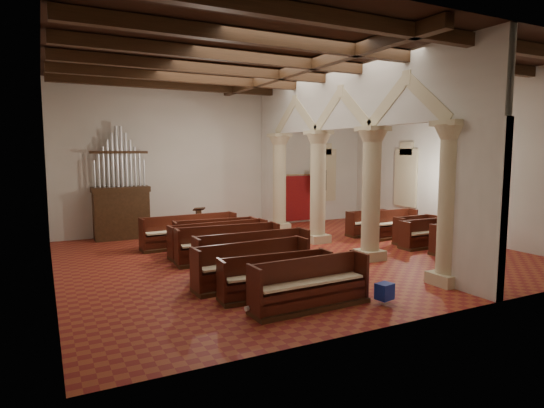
{
  "coord_description": "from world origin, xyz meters",
  "views": [
    {
      "loc": [
        -7.14,
        -12.42,
        3.31
      ],
      "look_at": [
        -0.58,
        0.5,
        1.65
      ],
      "focal_mm": 30.0,
      "sensor_mm": 36.0,
      "label": 1
    }
  ],
  "objects_px": {
    "processional_banner": "(320,205)",
    "aisle_pew_0": "(455,243)",
    "pipe_organ": "(121,203)",
    "lectern": "(199,222)",
    "nave_pew_0": "(310,292)"
  },
  "relations": [
    {
      "from": "processional_banner",
      "to": "aisle_pew_0",
      "type": "distance_m",
      "value": 7.52
    },
    {
      "from": "pipe_organ",
      "to": "nave_pew_0",
      "type": "distance_m",
      "value": 10.25
    },
    {
      "from": "pipe_organ",
      "to": "processional_banner",
      "type": "relative_size",
      "value": 1.66
    },
    {
      "from": "lectern",
      "to": "nave_pew_0",
      "type": "xyz_separation_m",
      "value": [
        -0.68,
        -9.79,
        -0.09
      ]
    },
    {
      "from": "lectern",
      "to": "nave_pew_0",
      "type": "bearing_deg",
      "value": -93.73
    },
    {
      "from": "nave_pew_0",
      "to": "aisle_pew_0",
      "type": "bearing_deg",
      "value": 16.01
    },
    {
      "from": "nave_pew_0",
      "to": "aisle_pew_0",
      "type": "xyz_separation_m",
      "value": [
        6.93,
        2.28,
        -0.01
      ]
    },
    {
      "from": "processional_banner",
      "to": "aisle_pew_0",
      "type": "xyz_separation_m",
      "value": [
        0.34,
        -7.5,
        -0.49
      ]
    },
    {
      "from": "pipe_organ",
      "to": "lectern",
      "type": "bearing_deg",
      "value": -2.59
    },
    {
      "from": "pipe_organ",
      "to": "lectern",
      "type": "relative_size",
      "value": 4.08
    },
    {
      "from": "lectern",
      "to": "processional_banner",
      "type": "xyz_separation_m",
      "value": [
        5.91,
        -0.02,
        0.39
      ]
    },
    {
      "from": "processional_banner",
      "to": "nave_pew_0",
      "type": "bearing_deg",
      "value": -123.7
    },
    {
      "from": "nave_pew_0",
      "to": "aisle_pew_0",
      "type": "height_order",
      "value": "nave_pew_0"
    },
    {
      "from": "processional_banner",
      "to": "aisle_pew_0",
      "type": "relative_size",
      "value": 1.54
    },
    {
      "from": "nave_pew_0",
      "to": "processional_banner",
      "type": "bearing_deg",
      "value": 53.81
    }
  ]
}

